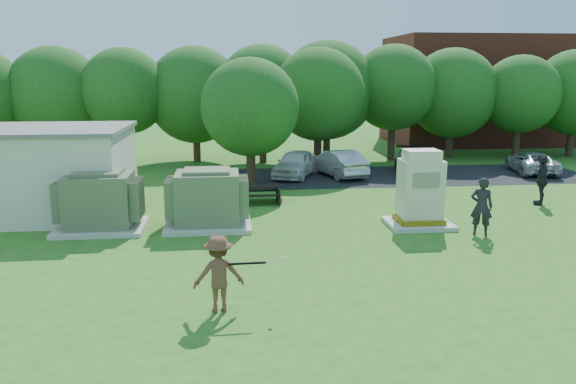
{
  "coord_description": "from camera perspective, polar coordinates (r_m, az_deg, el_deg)",
  "views": [
    {
      "loc": [
        -1.97,
        -14.96,
        5.39
      ],
      "look_at": [
        0.0,
        4.0,
        1.3
      ],
      "focal_mm": 35.0,
      "sensor_mm": 36.0,
      "label": 1
    }
  ],
  "objects": [
    {
      "name": "generator_cabinet",
      "position": [
        20.35,
        13.26,
        -0.11
      ],
      "size": [
        2.25,
        1.84,
        2.74
      ],
      "color": "beige",
      "rests_on": "ground"
    },
    {
      "name": "car_dark",
      "position": [
        30.46,
        12.96,
        2.9
      ],
      "size": [
        2.61,
        4.93,
        1.36
      ],
      "primitive_type": "imported",
      "rotation": [
        0.0,
        0.0,
        -0.16
      ],
      "color": "black",
      "rests_on": "ground"
    },
    {
      "name": "car_white",
      "position": [
        29.4,
        0.77,
        2.93
      ],
      "size": [
        3.14,
        4.42,
        1.4
      ],
      "primitive_type": "imported",
      "rotation": [
        0.0,
        0.0,
        -0.41
      ],
      "color": "white",
      "rests_on": "ground"
    },
    {
      "name": "picnic_table",
      "position": [
        23.5,
        -2.83,
        -0.01
      ],
      "size": [
        1.73,
        1.29,
        0.74
      ],
      "color": "black",
      "rests_on": "ground"
    },
    {
      "name": "car_silver_b",
      "position": [
        33.22,
        23.51,
        2.78
      ],
      "size": [
        2.68,
        4.47,
        1.16
      ],
      "primitive_type": "imported",
      "rotation": [
        0.0,
        0.0,
        2.95
      ],
      "color": "silver",
      "rests_on": "ground"
    },
    {
      "name": "transformer_right",
      "position": [
        19.97,
        -8.17,
        -0.8
      ],
      "size": [
        3.0,
        2.4,
        2.07
      ],
      "color": "beige",
      "rests_on": "ground"
    },
    {
      "name": "parking_strip",
      "position": [
        30.32,
        11.38,
        1.64
      ],
      "size": [
        20.0,
        6.0,
        0.01
      ],
      "primitive_type": "cube",
      "color": "#232326",
      "rests_on": "ground"
    },
    {
      "name": "person_walking_right",
      "position": [
        25.33,
        24.36,
        1.06
      ],
      "size": [
        0.97,
        1.27,
        2.01
      ],
      "primitive_type": "imported",
      "rotation": [
        0.0,
        0.0,
        4.24
      ],
      "color": "black",
      "rests_on": "ground"
    },
    {
      "name": "tree_row",
      "position": [
        33.69,
        0.42,
        10.01
      ],
      "size": [
        41.3,
        13.3,
        7.3
      ],
      "color": "#47301E",
      "rests_on": "ground"
    },
    {
      "name": "batter",
      "position": [
        12.98,
        -7.06,
        -8.25
      ],
      "size": [
        1.23,
        0.8,
        1.79
      ],
      "primitive_type": "imported",
      "rotation": [
        0.0,
        0.0,
        3.27
      ],
      "color": "brown",
      "rests_on": "ground"
    },
    {
      "name": "person_by_generator",
      "position": [
        19.83,
        19.07,
        -1.4
      ],
      "size": [
        0.85,
        0.73,
        1.98
      ],
      "primitive_type": "imported",
      "rotation": [
        0.0,
        0.0,
        2.71
      ],
      "color": "black",
      "rests_on": "ground"
    },
    {
      "name": "ground",
      "position": [
        16.02,
        1.49,
        -7.55
      ],
      "size": [
        120.0,
        120.0,
        0.0
      ],
      "primitive_type": "plane",
      "color": "#2D6619",
      "rests_on": "ground"
    },
    {
      "name": "transformer_left",
      "position": [
        20.46,
        -18.57,
        -1.01
      ],
      "size": [
        3.0,
        2.4,
        2.07
      ],
      "color": "beige",
      "rests_on": "ground"
    },
    {
      "name": "car_silver_a",
      "position": [
        29.66,
        5.1,
        2.95
      ],
      "size": [
        2.62,
        4.47,
        1.39
      ],
      "primitive_type": "imported",
      "rotation": [
        0.0,
        0.0,
        3.43
      ],
      "color": "#BABBC0",
      "rests_on": "ground"
    },
    {
      "name": "brick_building",
      "position": [
        46.49,
        19.81,
        9.69
      ],
      "size": [
        15.0,
        8.0,
        8.0
      ],
      "primitive_type": "cube",
      "color": "maroon",
      "rests_on": "ground"
    },
    {
      "name": "batting_equipment",
      "position": [
        12.79,
        -4.09,
        -7.15
      ],
      "size": [
        1.53,
        0.27,
        0.1
      ],
      "color": "black",
      "rests_on": "ground"
    }
  ]
}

